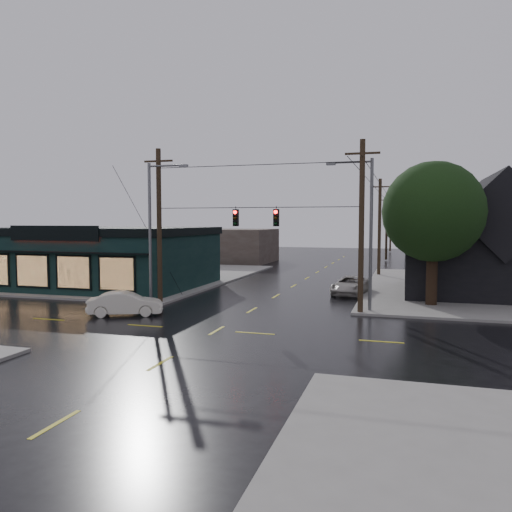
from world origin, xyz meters
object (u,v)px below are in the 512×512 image
(utility_pole_ne, at_px, (360,314))
(utility_pole_nw, at_px, (160,304))
(corner_tree, at_px, (433,212))
(sedan_cream, at_px, (125,304))
(suv_silver, at_px, (351,285))

(utility_pole_ne, bearing_deg, utility_pole_nw, 180.00)
(corner_tree, bearing_deg, sedan_cream, -154.45)
(utility_pole_nw, bearing_deg, corner_tree, 12.93)
(corner_tree, distance_m, utility_pole_nw, 18.57)
(corner_tree, height_order, utility_pole_ne, corner_tree)
(utility_pole_ne, distance_m, suv_silver, 8.03)
(utility_pole_nw, distance_m, suv_silver, 14.06)
(sedan_cream, bearing_deg, corner_tree, -88.61)
(utility_pole_ne, bearing_deg, sedan_cream, -161.87)
(corner_tree, relative_size, utility_pole_nw, 0.90)
(sedan_cream, height_order, suv_silver, sedan_cream)
(utility_pole_nw, relative_size, sedan_cream, 2.41)
(utility_pole_nw, height_order, suv_silver, utility_pole_nw)
(corner_tree, distance_m, utility_pole_ne, 8.29)
(suv_silver, bearing_deg, utility_pole_nw, -139.56)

